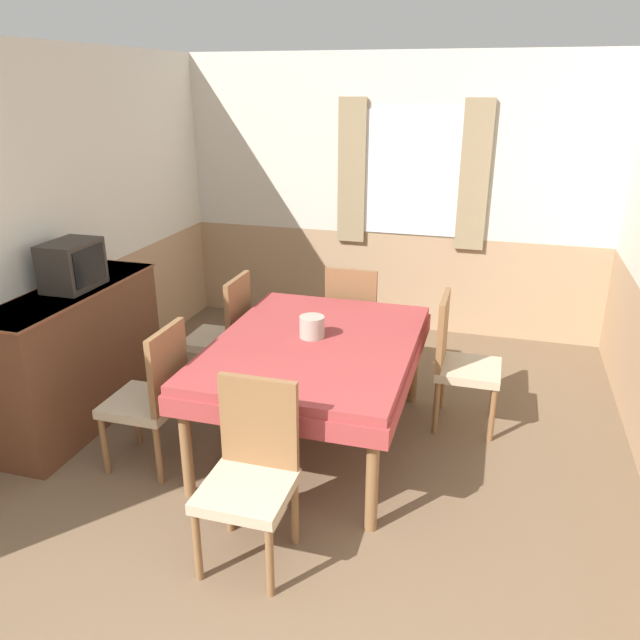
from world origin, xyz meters
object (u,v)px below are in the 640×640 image
object	(u,v)px
dining_table	(315,355)
chair_right_far	(459,358)
tv	(72,265)
sideboard	(78,356)
chair_head_near	(251,469)
chair_head_window	(354,318)
chair_left_near	(153,394)
vase	(312,327)
chair_left_far	(225,332)

from	to	relation	value
dining_table	chair_right_far	bearing A→B (deg)	30.95
tv	chair_right_far	bearing A→B (deg)	14.18
sideboard	chair_right_far	bearing A→B (deg)	15.29
sideboard	chair_head_near	bearing A→B (deg)	-29.02
chair_head_window	tv	xyz separation A→B (m)	(-1.70, -1.24, 0.66)
chair_right_far	chair_left_near	bearing A→B (deg)	-59.05
chair_left_near	vase	distance (m)	1.10
dining_table	vase	size ratio (longest dim) A/B	10.58
chair_head_near	chair_left_far	world-z (taller)	same
chair_head_near	chair_left_far	bearing A→B (deg)	-61.60
sideboard	vase	xyz separation A→B (m)	(1.67, 0.24, 0.32)
chair_head_near	sideboard	size ratio (longest dim) A/B	0.64
dining_table	chair_left_far	size ratio (longest dim) A/B	1.82
chair_right_far	tv	world-z (taller)	tv
chair_left_near	sideboard	distance (m)	0.89
tv	vase	world-z (taller)	tv
chair_head_near	vase	world-z (taller)	chair_head_near
tv	vase	bearing A→B (deg)	6.18
sideboard	tv	distance (m)	0.66
sideboard	vase	distance (m)	1.72
chair_head_near	chair_right_far	bearing A→B (deg)	-118.40
chair_left_far	vase	distance (m)	1.03
dining_table	tv	xyz separation A→B (m)	(-1.70, -0.12, 0.51)
chair_left_near	tv	size ratio (longest dim) A/B	2.39
chair_left_near	chair_right_far	bearing A→B (deg)	-59.05
chair_left_far	tv	xyz separation A→B (m)	(-0.80, -0.66, 0.66)
dining_table	chair_head_window	distance (m)	1.13
chair_left_far	chair_head_near	bearing A→B (deg)	-151.60
chair_left_near	vase	size ratio (longest dim) A/B	5.80
dining_table	chair_right_far	distance (m)	1.06
chair_left_near	tv	distance (m)	1.12
dining_table	sideboard	size ratio (longest dim) A/B	1.17
chair_left_near	dining_table	bearing A→B (deg)	-59.05
dining_table	vase	bearing A→B (deg)	121.62
chair_right_far	chair_left_near	size ratio (longest dim) A/B	1.00
chair_left_far	sideboard	bearing A→B (deg)	131.29
chair_left_far	vase	size ratio (longest dim) A/B	5.80
chair_head_window	chair_left_near	bearing A→B (deg)	-118.40
chair_right_far	chair_head_near	world-z (taller)	same
chair_right_far	vase	distance (m)	1.10
dining_table	chair_head_near	distance (m)	1.13
sideboard	tv	size ratio (longest dim) A/B	3.75
chair_head_near	chair_head_window	xyz separation A→B (m)	(-0.00, 2.25, 0.00)
sideboard	vase	world-z (taller)	sideboard
chair_head_near	vase	bearing A→B (deg)	-88.13
chair_head_near	chair_head_window	world-z (taller)	same
chair_head_near	tv	world-z (taller)	tv
chair_left_far	tv	bearing A→B (deg)	129.48
chair_left_far	chair_head_window	size ratio (longest dim) A/B	1.00
dining_table	chair_left_near	size ratio (longest dim) A/B	1.82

